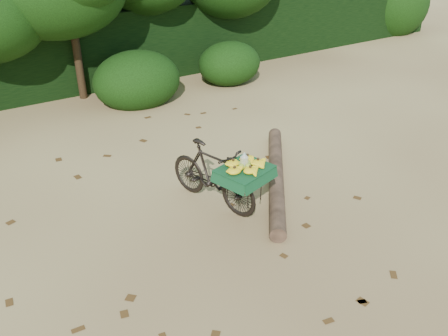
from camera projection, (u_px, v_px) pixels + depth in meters
ground at (162, 207)px, 7.09m from camera, size 80.00×80.00×0.00m
vendor_bicycle at (214, 175)px, 6.94m from camera, size 1.04×1.80×0.99m
fallen_log at (276, 176)px, 7.70m from camera, size 2.15×2.74×0.24m
hedge_backdrop at (44, 53)px, 11.31m from camera, size 26.00×1.80×1.80m
tree_row at (12, 14)px, 9.88m from camera, size 14.50×2.00×4.00m
bush_clumps at (94, 91)px, 10.29m from camera, size 8.80×1.70×0.90m
leaf_litter at (144, 188)px, 7.57m from camera, size 7.00×7.30×0.01m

